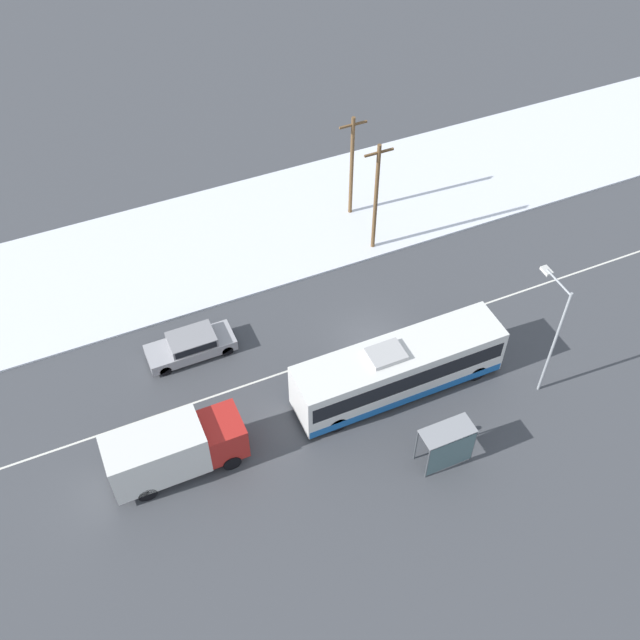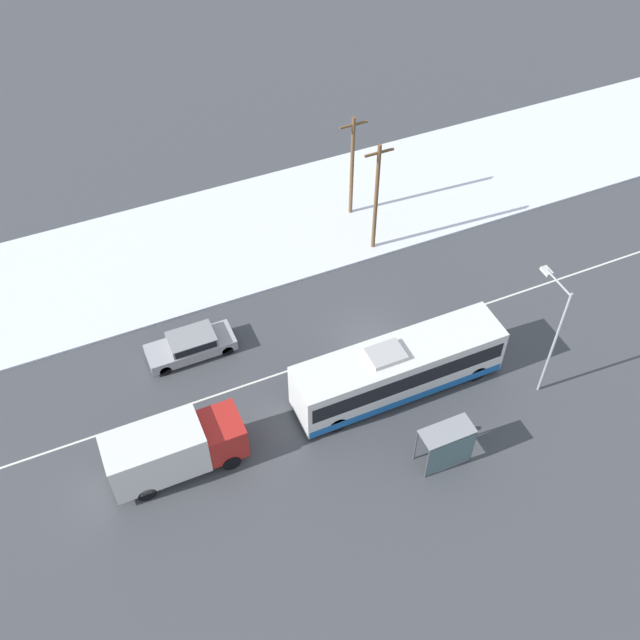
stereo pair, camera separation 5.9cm
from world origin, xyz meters
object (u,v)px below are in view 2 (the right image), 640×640
Objects in this scene: pedestrian_at_stop at (442,430)px; utility_pole_snowlot at (352,165)px; bus_shelter at (449,444)px; utility_pole_roadside at (376,197)px; sedan_car at (191,344)px; city_bus at (398,369)px; streetlamp at (553,326)px; box_truck at (172,449)px.

utility_pole_snowlot reaches higher than pedestrian_at_stop.
bus_shelter is 0.34× the size of utility_pole_roadside.
sedan_car is 1.86× the size of bus_shelter.
city_bus is 14.62m from utility_pole_snowlot.
streetlamp reaches higher than bus_shelter.
utility_pole_snowlot reaches higher than box_truck.
box_truck is 12.92m from pedestrian_at_stop.
box_truck is 7.23m from sedan_car.
box_truck is 12.89m from bus_shelter.
box_truck is at bearing -138.44° from utility_pole_snowlot.
pedestrian_at_stop is at bearing -16.77° from box_truck.
pedestrian_at_stop is at bearing -82.94° from city_bus.
sedan_car is 15.22m from utility_pole_snowlot.
bus_shelter is at bearing -103.65° from utility_pole_roadside.
pedestrian_at_stop is 7.33m from streetlamp.
bus_shelter is 15.93m from utility_pole_roadside.
pedestrian_at_stop is at bearing 132.76° from sedan_car.
bus_shelter is at bearing -160.76° from streetlamp.
utility_pole_roadside reaches higher than box_truck.
utility_pole_snowlot is (15.78, 13.99, 2.11)m from box_truck.
box_truck is 21.19m from utility_pole_snowlot.
box_truck reaches higher than pedestrian_at_stop.
sedan_car is 0.66× the size of utility_pole_snowlot.
utility_pole_snowlot is at bearing 78.46° from bus_shelter.
box_truck is 2.51× the size of bus_shelter.
sedan_car is 14.73m from bus_shelter.
box_truck is 0.90× the size of streetlamp.
box_truck is (-11.89, -0.06, 0.05)m from city_bus.
bus_shelter is at bearing -89.72° from city_bus.
sedan_car is 14.07m from pedestrian_at_stop.
box_truck is 0.85× the size of utility_pole_roadside.
utility_pole_roadside is at bearing 76.92° from pedestrian_at_stop.
streetlamp is (6.32, 1.15, 3.54)m from pedestrian_at_stop.
utility_pole_roadside reaches higher than sedan_car.
city_bus is at bearing 97.06° from pedestrian_at_stop.
box_truck reaches higher than sedan_car.
city_bus reaches higher than bus_shelter.
utility_pole_snowlot reaches higher than bus_shelter.
box_truck is 1.35× the size of sedan_car.
streetlamp is 0.95× the size of utility_pole_roadside.
utility_pole_snowlot is (12.97, 7.38, 2.99)m from sedan_car.
city_bus is at bearing -105.59° from utility_pole_snowlot.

